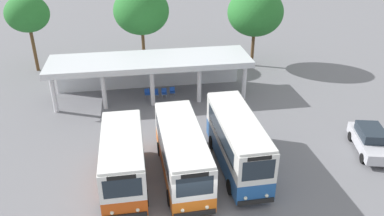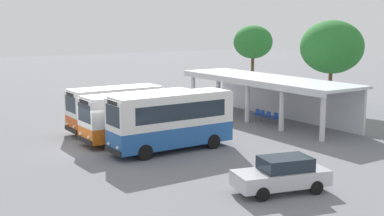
% 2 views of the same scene
% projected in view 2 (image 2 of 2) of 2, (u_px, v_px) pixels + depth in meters
% --- Properties ---
extents(ground_plane, '(180.00, 180.00, 0.00)m').
position_uv_depth(ground_plane, '(78.00, 150.00, 30.34)').
color(ground_plane, slate).
extents(city_bus_nearest_orange, '(2.45, 6.67, 3.15)m').
position_uv_depth(city_bus_nearest_orange, '(115.00, 107.00, 35.17)').
color(city_bus_nearest_orange, black).
rests_on(city_bus_nearest_orange, ground).
extents(city_bus_second_in_row, '(2.56, 7.94, 3.14)m').
position_uv_depth(city_bus_second_in_row, '(141.00, 114.00, 32.51)').
color(city_bus_second_in_row, black).
rests_on(city_bus_second_in_row, ground).
extents(city_bus_middle_cream, '(2.30, 7.76, 3.49)m').
position_uv_depth(city_bus_middle_cream, '(171.00, 119.00, 29.84)').
color(city_bus_middle_cream, black).
rests_on(city_bus_middle_cream, ground).
extents(parked_car_flank, '(2.74, 4.61, 1.62)m').
position_uv_depth(parked_car_flank, '(282.00, 174.00, 22.65)').
color(parked_car_flank, black).
rests_on(parked_car_flank, ground).
extents(terminal_canopy, '(16.59, 4.57, 3.40)m').
position_uv_depth(terminal_canopy, '(270.00, 88.00, 39.73)').
color(terminal_canopy, silver).
rests_on(terminal_canopy, ground).
extents(waiting_chair_end_by_column, '(0.45, 0.45, 0.86)m').
position_uv_depth(waiting_chair_end_by_column, '(257.00, 113.00, 39.85)').
color(waiting_chair_end_by_column, slate).
rests_on(waiting_chair_end_by_column, ground).
extents(waiting_chair_second_from_end, '(0.45, 0.45, 0.86)m').
position_uv_depth(waiting_chair_second_from_end, '(261.00, 115.00, 39.19)').
color(waiting_chair_second_from_end, slate).
rests_on(waiting_chair_second_from_end, ground).
extents(waiting_chair_middle_seat, '(0.45, 0.45, 0.86)m').
position_uv_depth(waiting_chair_middle_seat, '(267.00, 116.00, 38.61)').
color(waiting_chair_middle_seat, slate).
rests_on(waiting_chair_middle_seat, ground).
extents(waiting_chair_fourth_seat, '(0.45, 0.45, 0.86)m').
position_uv_depth(waiting_chair_fourth_seat, '(275.00, 117.00, 38.09)').
color(waiting_chair_fourth_seat, slate).
rests_on(waiting_chair_fourth_seat, ground).
extents(roadside_tree_behind_canopy, '(5.41, 5.41, 7.86)m').
position_uv_depth(roadside_tree_behind_canopy, '(332.00, 47.00, 43.29)').
color(roadside_tree_behind_canopy, brown).
rests_on(roadside_tree_behind_canopy, ground).
extents(roadside_tree_west_of_canopy, '(4.05, 4.05, 7.39)m').
position_uv_depth(roadside_tree_west_of_canopy, '(253.00, 42.00, 52.04)').
color(roadside_tree_west_of_canopy, brown).
rests_on(roadside_tree_west_of_canopy, ground).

